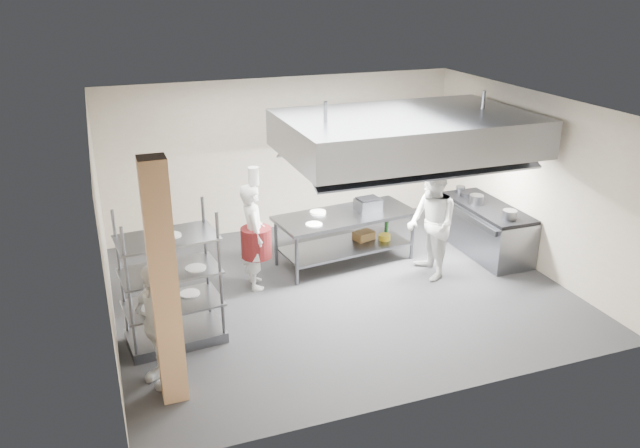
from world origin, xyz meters
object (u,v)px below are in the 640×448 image
object	(u,v)px
cooking_range	(485,230)
chef_plating	(157,324)
griddle	(368,205)
chef_line	(431,224)
pass_rack	(171,278)
chef_head	(254,236)
island	(345,238)
stockpot	(476,200)

from	to	relation	value
cooking_range	chef_plating	world-z (taller)	chef_plating
griddle	cooking_range	bearing A→B (deg)	-19.42
cooking_range	chef_line	xyz separation A→B (m)	(-1.47, -0.55, 0.53)
pass_rack	chef_line	size ratio (longest dim) A/B	1.02
chef_head	chef_plating	distance (m)	2.76
island	chef_plating	distance (m)	4.29
island	chef_head	xyz separation A→B (m)	(-1.73, -0.35, 0.43)
cooking_range	chef_line	size ratio (longest dim) A/B	1.05
chef_line	griddle	world-z (taller)	chef_line
cooking_range	stockpot	size ratio (longest dim) A/B	7.99
cooking_range	chef_line	distance (m)	1.66
chef_head	griddle	xyz separation A→B (m)	(2.18, 0.40, 0.13)
chef_line	chef_head	bearing A→B (deg)	-96.71
griddle	stockpot	distance (m)	2.02
island	chef_head	bearing A→B (deg)	-175.54
island	cooking_range	size ratio (longest dim) A/B	1.22
cooking_range	griddle	distance (m)	2.28
cooking_range	chef_head	distance (m)	4.35
pass_rack	chef_head	world-z (taller)	pass_rack
stockpot	pass_rack	bearing A→B (deg)	-167.02
pass_rack	chef_plating	size ratio (longest dim) A/B	1.20
pass_rack	chef_plating	xyz separation A→B (m)	(-0.29, -0.87, -0.16)
chef_head	stockpot	bearing A→B (deg)	-85.51
pass_rack	cooking_range	bearing A→B (deg)	5.08
pass_rack	stockpot	bearing A→B (deg)	6.79
chef_head	chef_line	distance (m)	2.93
pass_rack	chef_head	xyz separation A→B (m)	(1.47, 1.26, -0.09)
chef_head	stockpot	world-z (taller)	chef_head
island	cooking_range	distance (m)	2.64
cooking_range	griddle	size ratio (longest dim) A/B	4.77
pass_rack	cooking_range	world-z (taller)	pass_rack
chef_line	griddle	distance (m)	1.25
chef_line	stockpot	size ratio (longest dim) A/B	7.58
pass_rack	chef_line	bearing A→B (deg)	1.78
cooking_range	chef_head	bearing A→B (deg)	178.64
chef_plating	island	bearing A→B (deg)	99.90
griddle	chef_plating	bearing A→B (deg)	-153.47
chef_head	griddle	bearing A→B (deg)	-75.66
chef_head	chef_line	size ratio (longest dim) A/B	0.93
pass_rack	griddle	bearing A→B (deg)	18.27
island	pass_rack	world-z (taller)	pass_rack
island	griddle	xyz separation A→B (m)	(0.45, 0.05, 0.56)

